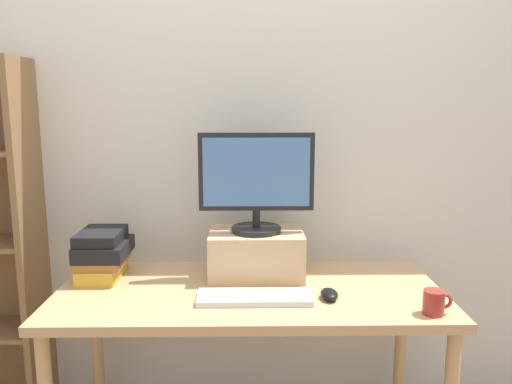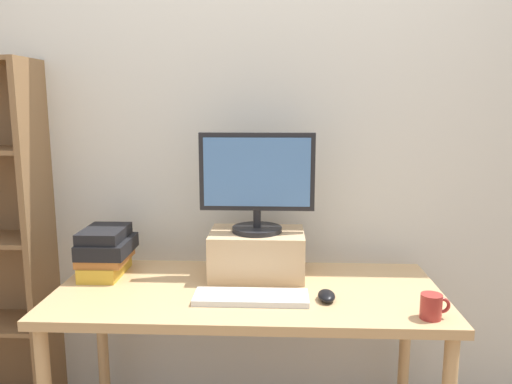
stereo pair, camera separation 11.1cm
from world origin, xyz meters
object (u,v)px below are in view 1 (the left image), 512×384
Objects in this scene: computer_monitor at (256,180)px; computer_mouse at (329,294)px; coffee_mug at (434,302)px; book_stack at (102,254)px; keyboard at (254,297)px; desk at (249,306)px; riser_box at (256,253)px.

computer_mouse is (0.27, -0.26, -0.39)m from computer_monitor.
coffee_mug is at bearing -33.59° from computer_monitor.
computer_monitor is at bearing 1.35° from book_stack.
computer_monitor is 0.49m from keyboard.
desk is at bearing 99.58° from keyboard.
computer_mouse is 1.03× the size of coffee_mug.
book_stack is (-0.61, 0.14, 0.18)m from desk.
computer_mouse is at bearing 157.49° from coffee_mug.
computer_monitor is 1.11× the size of keyboard.
riser_box is 3.88× the size of coffee_mug.
computer_monitor reaches higher than computer_mouse.
desk is 14.92× the size of coffee_mug.
riser_box is 0.74m from coffee_mug.
computer_monitor is at bearing 87.86° from keyboard.
keyboard is (0.02, -0.12, 0.09)m from desk.
computer_mouse reaches higher than keyboard.
computer_monitor is 4.68× the size of coffee_mug.
riser_box is 0.39m from computer_mouse.
keyboard is 0.69m from book_stack.
computer_mouse is (0.30, -0.11, 0.09)m from desk.
book_stack reaches higher than riser_box.
computer_mouse is (0.27, -0.27, -0.08)m from riser_box.
keyboard is at bearing -92.12° from riser_box.
riser_box is 0.83× the size of computer_monitor.
coffee_mug reaches higher than computer_mouse.
computer_mouse is at bearing -19.81° from desk.
computer_mouse is (0.28, 0.01, 0.01)m from keyboard.
desk is at bearing -100.79° from riser_box.
book_stack reaches higher than desk.
keyboard is 0.64m from coffee_mug.
keyboard reaches higher than desk.
riser_box reaches higher than keyboard.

